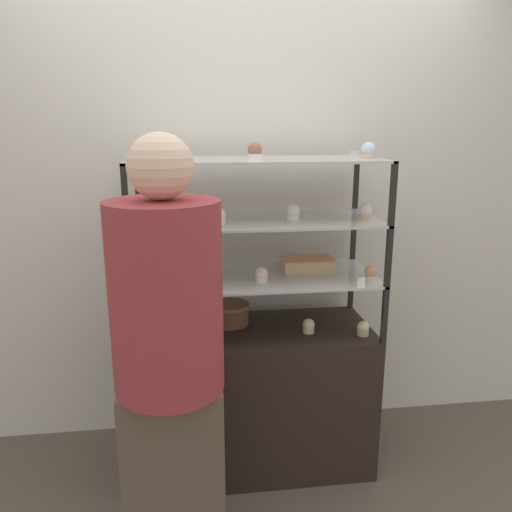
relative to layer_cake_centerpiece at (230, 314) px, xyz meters
The scene contains 27 objects.
ground_plane 0.82m from the layer_cake_centerpiece, 35.18° to the right, with size 20.00×20.00×0.00m, color brown.
back_wall 0.60m from the layer_cake_centerpiece, 68.89° to the left, with size 8.00×0.05×2.60m.
display_base 0.45m from the layer_cake_centerpiece, 35.18° to the right, with size 1.16×0.52×0.75m.
display_riser_lower 0.26m from the layer_cake_centerpiece, 35.18° to the right, with size 1.16×0.52×0.28m.
display_riser_middle 0.51m from the layer_cake_centerpiece, 35.18° to the right, with size 1.16×0.52×0.28m.
display_riser_upper 0.78m from the layer_cake_centerpiece, 35.18° to the right, with size 1.16×0.52×0.28m.
layer_cake_centerpiece is the anchor object (origin of this frame).
sheet_cake_frosted 0.47m from the layer_cake_centerpiece, ahead, with size 0.26×0.16×0.06m.
cupcake_0 0.42m from the layer_cake_centerpiece, 161.55° to the right, with size 0.06×0.06×0.07m.
cupcake_1 0.41m from the layer_cake_centerpiece, 23.29° to the right, with size 0.06×0.06×0.07m.
cupcake_2 0.67m from the layer_cake_centerpiece, 19.97° to the right, with size 0.06×0.06×0.07m.
price_tag_0 0.36m from the layer_cake_centerpiece, 113.49° to the right, with size 0.04×0.00×0.04m.
cupcake_3 0.50m from the layer_cake_centerpiece, 152.04° to the right, with size 0.06×0.06×0.07m.
cupcake_4 0.33m from the layer_cake_centerpiece, 134.84° to the right, with size 0.06×0.06×0.07m.
cupcake_5 0.35m from the layer_cake_centerpiece, 54.45° to the right, with size 0.06×0.06×0.07m.
cupcake_6 0.74m from the layer_cake_centerpiece, 18.94° to the right, with size 0.06×0.06×0.07m.
price_tag_1 0.70m from the layer_cake_centerpiece, 29.75° to the right, with size 0.04×0.00×0.04m.
cupcake_7 0.70m from the layer_cake_centerpiece, 156.23° to the right, with size 0.07×0.07×0.07m.
cupcake_8 0.58m from the layer_cake_centerpiece, 105.54° to the right, with size 0.07×0.07×0.07m.
cupcake_9 0.63m from the layer_cake_centerpiece, 26.13° to the right, with size 0.07×0.07×0.07m.
cupcake_10 0.85m from the layer_cake_centerpiece, 14.69° to the right, with size 0.07×0.07×0.07m.
price_tag_2 0.67m from the layer_cake_centerpiece, 126.40° to the right, with size 0.04×0.00×0.04m.
cupcake_11 0.94m from the layer_cake_centerpiece, 149.47° to the right, with size 0.07×0.07×0.07m.
cupcake_12 0.84m from the layer_cake_centerpiece, 54.40° to the right, with size 0.07×0.07×0.07m.
cupcake_13 1.05m from the layer_cake_centerpiece, 13.18° to the right, with size 0.07×0.07×0.07m.
price_tag_3 1.01m from the layer_cake_centerpiece, 32.68° to the right, with size 0.04×0.00×0.04m.
customer_figure 0.76m from the layer_cake_centerpiece, 111.55° to the right, with size 0.40×0.40×1.71m.
Camera 1 is at (-0.30, -2.31, 1.72)m, focal length 35.00 mm.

